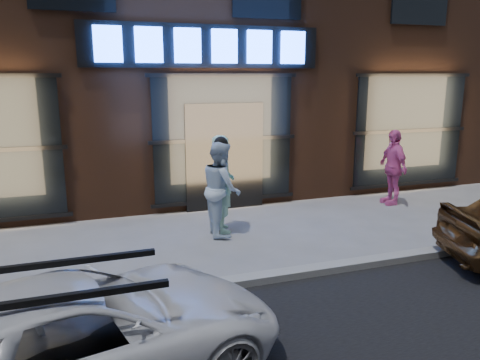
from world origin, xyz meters
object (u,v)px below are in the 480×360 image
object	(u,v)px
white_suv	(80,337)
passerby	(393,167)
man_bowtie	(223,184)
man_cap	(221,188)

from	to	relation	value
white_suv	passerby	bearing A→B (deg)	-69.87
man_bowtie	man_cap	xyz separation A→B (m)	(-0.08, -0.15, -0.04)
passerby	white_suv	size ratio (longest dim) A/B	0.43
man_bowtie	white_suv	distance (m)	4.93
man_cap	man_bowtie	bearing A→B (deg)	-21.19
man_cap	white_suv	distance (m)	4.76
passerby	white_suv	distance (m)	8.49
man_cap	passerby	bearing A→B (deg)	-75.47
man_cap	passerby	xyz separation A→B (m)	(4.44, 0.76, -0.02)
man_cap	white_suv	xyz separation A→B (m)	(-2.61, -3.96, -0.34)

